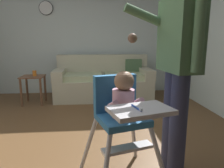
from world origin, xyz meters
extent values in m
cube|color=brown|center=(0.00, 0.00, -0.05)|extent=(5.88, 6.69, 0.10)
cube|color=silver|center=(0.00, 2.58, 1.26)|extent=(5.08, 0.06, 2.51)
cube|color=beige|center=(0.40, 2.00, 0.20)|extent=(1.89, 0.84, 0.40)
cube|color=beige|center=(0.40, 2.33, 0.63)|extent=(1.89, 0.22, 0.46)
cube|color=beige|center=(-0.46, 2.00, 0.50)|extent=(0.20, 0.84, 0.20)
cube|color=beige|center=(1.25, 2.00, 0.50)|extent=(0.20, 0.84, 0.20)
cube|color=#B8C394|center=(-0.01, 1.95, 0.46)|extent=(0.74, 0.60, 0.11)
cube|color=#B8C394|center=(0.80, 1.95, 0.46)|extent=(0.74, 0.60, 0.11)
cube|color=#4C6B47|center=(1.04, 2.20, 0.60)|extent=(0.35, 0.12, 0.34)
cylinder|color=silver|center=(0.68, -0.75, 0.26)|extent=(0.20, 0.13, 0.52)
cylinder|color=silver|center=(0.14, -0.45, 0.26)|extent=(0.20, 0.13, 0.52)
cylinder|color=silver|center=(0.56, -0.33, 0.26)|extent=(0.13, 0.20, 0.52)
cube|color=teal|center=(0.41, -0.60, 0.54)|extent=(0.44, 0.44, 0.05)
cube|color=teal|center=(0.37, -0.45, 0.72)|extent=(0.37, 0.17, 0.31)
cube|color=silver|center=(0.49, -0.88, 0.70)|extent=(0.46, 0.36, 0.03)
cube|color=silver|center=(0.44, -0.70, 0.34)|extent=(0.41, 0.21, 0.02)
cylinder|color=#D79FB6|center=(0.42, -0.62, 0.67)|extent=(0.21, 0.21, 0.22)
sphere|color=#997051|center=(0.42, -0.63, 0.85)|extent=(0.15, 0.15, 0.15)
cylinder|color=#D79FB6|center=(0.33, -0.68, 0.68)|extent=(0.08, 0.15, 0.10)
cylinder|color=#D79FB6|center=(0.53, -0.63, 0.68)|extent=(0.08, 0.15, 0.10)
cylinder|color=blue|center=(0.46, -0.88, 0.72)|extent=(0.05, 0.13, 0.01)
cube|color=white|center=(0.48, -0.94, 0.73)|extent=(0.02, 0.03, 0.02)
cylinder|color=#353856|center=(0.86, -0.48, 0.45)|extent=(0.14, 0.14, 0.90)
cylinder|color=#353856|center=(0.87, -0.60, 0.45)|extent=(0.14, 0.14, 0.90)
cube|color=#527750|center=(0.87, -0.54, 1.18)|extent=(0.25, 0.42, 0.56)
cylinder|color=#527750|center=(0.68, -0.38, 1.33)|extent=(0.48, 0.13, 0.23)
sphere|color=brown|center=(0.52, -0.40, 1.17)|extent=(0.08, 0.08, 0.08)
cylinder|color=#527750|center=(0.89, -0.78, 1.18)|extent=(0.07, 0.07, 0.51)
cube|color=brown|center=(-0.91, 1.72, 0.51)|extent=(0.40, 0.40, 0.02)
cylinder|color=brown|center=(-1.08, 1.55, 0.25)|extent=(0.04, 0.04, 0.50)
cylinder|color=brown|center=(-0.74, 1.55, 0.25)|extent=(0.04, 0.04, 0.50)
cylinder|color=brown|center=(-1.08, 1.89, 0.25)|extent=(0.04, 0.04, 0.50)
cylinder|color=brown|center=(-0.74, 1.89, 0.25)|extent=(0.04, 0.04, 0.50)
cylinder|color=orange|center=(-0.87, 1.72, 0.57)|extent=(0.07, 0.07, 0.10)
cylinder|color=white|center=(-0.76, 2.53, 1.82)|extent=(0.27, 0.03, 0.27)
cylinder|color=black|center=(-0.76, 2.54, 1.82)|extent=(0.29, 0.02, 0.29)
camera|label=1|loc=(0.19, -2.15, 1.14)|focal=33.56mm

